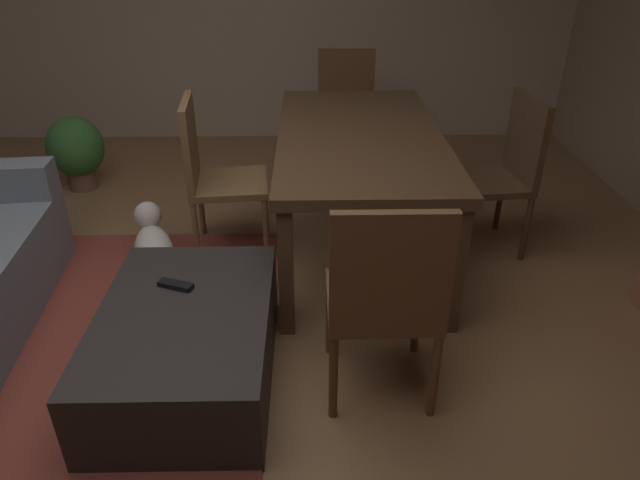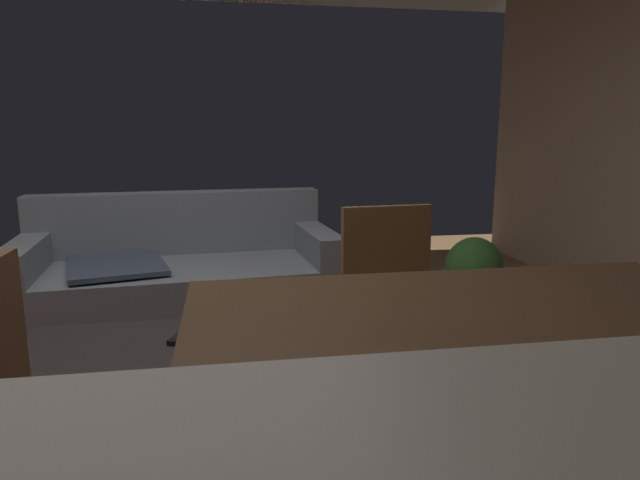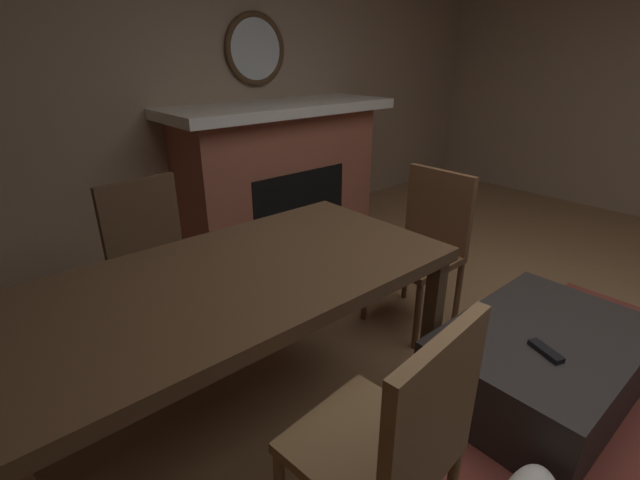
{
  "view_description": "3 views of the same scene",
  "coord_description": "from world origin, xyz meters",
  "views": [
    {
      "loc": [
        -1.91,
        -0.62,
        1.77
      ],
      "look_at": [
        0.21,
        -0.66,
        0.59
      ],
      "focal_mm": 31.93,
      "sensor_mm": 36.0,
      "label": 1
    },
    {
      "loc": [
        0.42,
        -2.44,
        1.27
      ],
      "look_at": [
        0.71,
        -0.7,
        0.93
      ],
      "focal_mm": 31.28,
      "sensor_mm": 36.0,
      "label": 2
    },
    {
      "loc": [
        1.97,
        0.53,
        1.57
      ],
      "look_at": [
        0.68,
        -0.95,
        0.73
      ],
      "focal_mm": 25.06,
      "sensor_mm": 36.0,
      "label": 3
    }
  ],
  "objects": [
    {
      "name": "floor",
      "position": [
        0.0,
        0.0,
        0.0
      ],
      "size": [
        8.06,
        8.06,
        0.0
      ],
      "primitive_type": "plane",
      "color": "olive"
    },
    {
      "name": "area_rug",
      "position": [
        0.03,
        0.56,
        0.01
      ],
      "size": [
        2.6,
        2.0,
        0.01
      ],
      "primitive_type": "cube",
      "color": "brown",
      "rests_on": "ground"
    },
    {
      "name": "ottoman_coffee_table",
      "position": [
        0.03,
        -0.08,
        0.18
      ],
      "size": [
        1.05,
        0.72,
        0.36
      ],
      "primitive_type": "cube",
      "color": "#2D2826",
      "rests_on": "ground"
    },
    {
      "name": "tv_remote",
      "position": [
        0.2,
        -0.02,
        0.37
      ],
      "size": [
        0.1,
        0.17,
        0.02
      ],
      "primitive_type": "cube",
      "rotation": [
        0.0,
        0.0,
        -0.37
      ],
      "color": "black",
      "rests_on": "ottoman_coffee_table"
    },
    {
      "name": "dining_table",
      "position": [
        1.18,
        -0.9,
        0.67
      ],
      "size": [
        1.8,
        0.92,
        0.74
      ],
      "color": "#513823",
      "rests_on": "ground"
    },
    {
      "name": "dining_chair_north",
      "position": [
        1.17,
        -0.05,
        0.52
      ],
      "size": [
        0.48,
        0.48,
        0.93
      ],
      "color": "brown",
      "rests_on": "ground"
    },
    {
      "name": "dining_chair_west",
      "position": [
        -0.11,
        -0.9,
        0.52
      ],
      "size": [
        0.44,
        0.44,
        0.93
      ],
      "color": "brown",
      "rests_on": "ground"
    },
    {
      "name": "dining_chair_south",
      "position": [
        1.19,
        -1.76,
        0.52
      ],
      "size": [
        0.48,
        0.48,
        0.93
      ],
      "color": "#513823",
      "rests_on": "ground"
    },
    {
      "name": "dining_chair_east",
      "position": [
        2.47,
        -0.91,
        0.52
      ],
      "size": [
        0.46,
        0.46,
        0.93
      ],
      "color": "brown",
      "rests_on": "ground"
    },
    {
      "name": "potted_plant",
      "position": [
        2.11,
        1.11,
        0.31
      ],
      "size": [
        0.4,
        0.4,
        0.55
      ],
      "color": "brown",
      "rests_on": "ground"
    },
    {
      "name": "small_dog",
      "position": [
        0.89,
        0.27,
        0.17
      ],
      "size": [
        0.6,
        0.37,
        0.3
      ],
      "color": "silver",
      "rests_on": "ground"
    }
  ]
}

